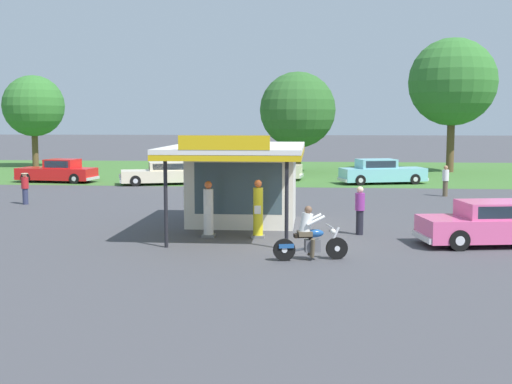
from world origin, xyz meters
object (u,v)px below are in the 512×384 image
(bystander_leaning_by_kiosk, at_px, (25,188))
(bystander_strolling_foreground, at_px, (360,209))
(motorcycle_with_rider, at_px, (309,238))
(parked_car_back_row_far_right, at_px, (267,169))
(gas_pump_offside, at_px, (258,211))
(bystander_chatting_near_pumps, at_px, (445,180))
(parked_car_back_row_centre_right, at_px, (165,174))
(gas_pump_nearside, at_px, (208,212))
(parked_car_back_row_far_left, at_px, (58,172))
(parked_car_back_row_centre_left, at_px, (382,172))
(featured_classic_sedan, at_px, (502,225))

(bystander_leaning_by_kiosk, bearing_deg, bystander_strolling_foreground, -24.68)
(motorcycle_with_rider, bearing_deg, parked_car_back_row_far_right, 96.68)
(gas_pump_offside, xyz_separation_m, motorcycle_with_rider, (1.77, -3.43, -0.26))
(bystander_chatting_near_pumps, xyz_separation_m, bystander_strolling_foreground, (-5.32, -12.13, 0.05))
(bystander_strolling_foreground, bearing_deg, bystander_leaning_by_kiosk, 155.32)
(parked_car_back_row_far_right, xyz_separation_m, bystander_strolling_foreground, (4.70, -20.90, 0.17))
(parked_car_back_row_centre_right, bearing_deg, gas_pump_nearside, -72.73)
(parked_car_back_row_centre_right, relative_size, parked_car_back_row_far_left, 1.08)
(gas_pump_offside, xyz_separation_m, bystander_strolling_foreground, (3.51, 0.94, -0.01))
(gas_pump_nearside, xyz_separation_m, parked_car_back_row_far_left, (-12.84, 18.95, -0.21))
(parked_car_back_row_centre_left, xyz_separation_m, parked_car_back_row_far_right, (-7.38, 2.16, 0.01))
(parked_car_back_row_far_left, height_order, parked_car_back_row_far_right, parked_car_back_row_far_right)
(gas_pump_nearside, xyz_separation_m, parked_car_back_row_centre_left, (7.89, 19.69, -0.17))
(motorcycle_with_rider, relative_size, bystander_chatting_near_pumps, 1.32)
(parked_car_back_row_far_left, bearing_deg, parked_car_back_row_far_right, 12.25)
(gas_pump_nearside, xyz_separation_m, parked_car_back_row_far_right, (0.52, 21.85, -0.16))
(gas_pump_offside, bearing_deg, parked_car_back_row_far_right, 93.13)
(motorcycle_with_rider, height_order, parked_car_back_row_centre_right, motorcycle_with_rider)
(parked_car_back_row_centre_left, height_order, bystander_leaning_by_kiosk, parked_car_back_row_centre_left)
(parked_car_back_row_centre_left, xyz_separation_m, parked_car_back_row_far_left, (-20.73, -0.75, -0.04))
(motorcycle_with_rider, bearing_deg, gas_pump_offside, 117.23)
(gas_pump_nearside, distance_m, parked_car_back_row_far_left, 22.89)
(gas_pump_nearside, height_order, bystander_leaning_by_kiosk, gas_pump_nearside)
(gas_pump_offside, relative_size, parked_car_back_row_far_right, 0.40)
(parked_car_back_row_centre_right, distance_m, bystander_chatting_near_pumps, 16.98)
(parked_car_back_row_centre_left, distance_m, bystander_leaning_by_kiosk, 21.47)
(bystander_strolling_foreground, bearing_deg, featured_classic_sedan, -18.82)
(parked_car_back_row_far_left, height_order, bystander_strolling_foreground, bystander_strolling_foreground)
(parked_car_back_row_far_right, distance_m, bystander_leaning_by_kiosk, 17.47)
(parked_car_back_row_centre_right, bearing_deg, bystander_leaning_by_kiosk, -113.60)
(motorcycle_with_rider, relative_size, parked_car_back_row_centre_left, 0.38)
(featured_classic_sedan, height_order, parked_car_back_row_far_left, parked_car_back_row_far_left)
(parked_car_back_row_centre_right, distance_m, parked_car_back_row_far_left, 7.23)
(bystander_chatting_near_pumps, height_order, bystander_strolling_foreground, bystander_strolling_foreground)
(gas_pump_offside, distance_m, parked_car_back_row_far_right, 21.88)
(bystander_leaning_by_kiosk, xyz_separation_m, bystander_chatting_near_pumps, (20.64, 5.09, 0.06))
(gas_pump_offside, relative_size, parked_car_back_row_centre_right, 0.35)
(bystander_strolling_foreground, bearing_deg, parked_car_back_row_centre_left, 81.88)
(gas_pump_nearside, relative_size, bystander_chatting_near_pumps, 1.19)
(parked_car_back_row_far_right, bearing_deg, featured_classic_sedan, -67.79)
(motorcycle_with_rider, bearing_deg, parked_car_back_row_centre_right, 112.90)
(bystander_strolling_foreground, bearing_deg, parked_car_back_row_centre_right, 122.23)
(parked_car_back_row_centre_left, relative_size, parked_car_back_row_far_right, 1.15)
(bystander_chatting_near_pumps, bearing_deg, parked_car_back_row_centre_left, 111.78)
(bystander_chatting_near_pumps, bearing_deg, parked_car_back_row_centre_right, 162.49)
(featured_classic_sedan, xyz_separation_m, bystander_chatting_near_pumps, (0.87, 13.64, 0.20))
(gas_pump_offside, distance_m, parked_car_back_row_centre_left, 20.64)
(gas_pump_nearside, bearing_deg, bystander_strolling_foreground, 10.25)
(parked_car_back_row_centre_left, relative_size, parked_car_back_row_far_left, 1.08)
(gas_pump_offside, height_order, parked_car_back_row_centre_right, gas_pump_offside)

